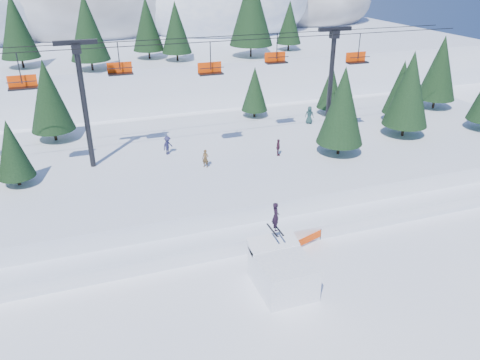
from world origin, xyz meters
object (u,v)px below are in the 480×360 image
object	(u,v)px
banner_far	(395,214)
jump_kicker	(282,270)
banner_near	(307,240)
chairlift	(202,76)

from	to	relation	value
banner_far	jump_kicker	bearing A→B (deg)	-158.79
jump_kicker	banner_near	bearing A→B (deg)	45.01
jump_kicker	chairlift	size ratio (longest dim) A/B	0.11
jump_kicker	banner_near	xyz separation A→B (m)	(3.43, 3.44, -0.65)
jump_kicker	banner_far	distance (m)	12.27
chairlift	banner_near	bearing A→B (deg)	-75.19
chairlift	jump_kicker	bearing A→B (deg)	-89.53
chairlift	banner_far	size ratio (longest dim) A/B	16.27
chairlift	banner_far	world-z (taller)	chairlift
banner_near	banner_far	distance (m)	8.05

